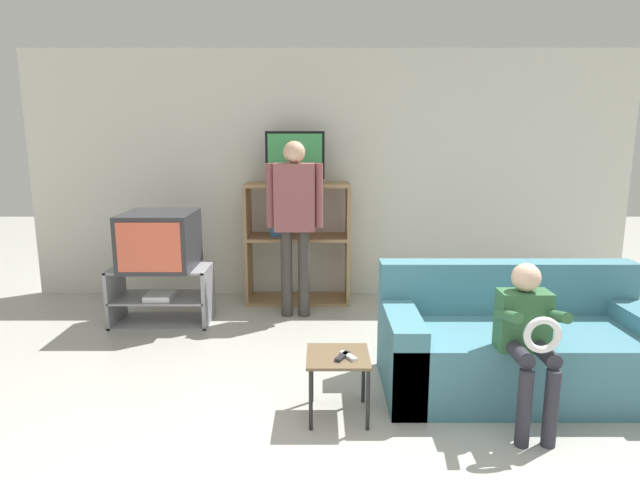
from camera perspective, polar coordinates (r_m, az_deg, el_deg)
wall_back at (r=5.75m, az=0.98°, el=6.86°), size 6.40×0.06×2.60m
tv_stand at (r=5.21m, az=-16.63°, el=-5.68°), size 0.90×0.47×0.53m
television_main at (r=5.07m, az=-16.85°, el=-0.04°), size 0.63×0.65×0.51m
media_shelf at (r=5.56m, az=-2.52°, el=-0.21°), size 1.07×0.43×1.25m
television_flat at (r=5.44m, az=-2.81°, el=8.66°), size 0.59×0.20×0.52m
snack_table at (r=3.38m, az=1.87°, el=-13.08°), size 0.39×0.39×0.40m
remote_control_black at (r=3.31m, az=2.30°, el=-12.30°), size 0.10×0.14×0.02m
remote_control_white at (r=3.32m, az=2.93°, el=-12.26°), size 0.11×0.14×0.02m
couch at (r=3.99m, az=20.17°, el=-10.69°), size 1.84×0.87×0.83m
person_standing_adult at (r=5.02m, az=-2.85°, el=3.03°), size 0.53×0.20×1.68m
person_seated_child at (r=3.39m, az=21.17°, el=-9.14°), size 0.33×0.43×0.99m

